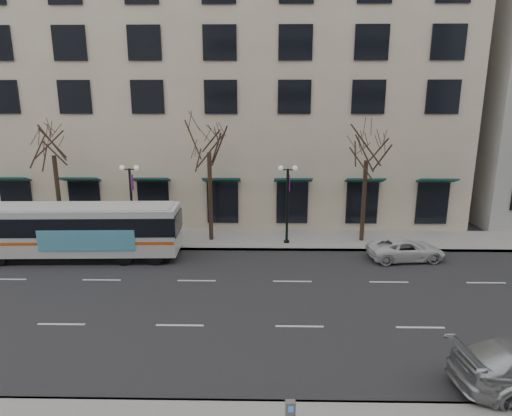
{
  "coord_description": "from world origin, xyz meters",
  "views": [
    {
      "loc": [
        3.48,
        -18.38,
        9.07
      ],
      "look_at": [
        3.11,
        2.03,
        4.0
      ],
      "focal_mm": 30.0,
      "sensor_mm": 36.0,
      "label": 1
    }
  ],
  "objects_px": {
    "city_bus": "(78,230)",
    "pay_station": "(290,412)",
    "tree_far_left": "(52,140)",
    "lamp_post_right": "(287,201)",
    "tree_far_right": "(367,145)",
    "white_pickup": "(406,250)",
    "tree_far_mid": "(209,137)",
    "lamp_post_left": "(132,200)"
  },
  "relations": [
    {
      "from": "city_bus",
      "to": "pay_station",
      "type": "xyz_separation_m",
      "value": [
        11.62,
        -14.15,
        -0.72
      ]
    },
    {
      "from": "tree_far_left",
      "to": "lamp_post_right",
      "type": "height_order",
      "value": "tree_far_left"
    },
    {
      "from": "tree_far_right",
      "to": "white_pickup",
      "type": "distance_m",
      "value": 6.88
    },
    {
      "from": "tree_far_left",
      "to": "tree_far_right",
      "type": "distance_m",
      "value": 20.0
    },
    {
      "from": "tree_far_left",
      "to": "tree_far_mid",
      "type": "height_order",
      "value": "tree_far_mid"
    },
    {
      "from": "lamp_post_right",
      "to": "pay_station",
      "type": "height_order",
      "value": "lamp_post_right"
    },
    {
      "from": "pay_station",
      "to": "tree_far_right",
      "type": "bearing_deg",
      "value": 67.44
    },
    {
      "from": "tree_far_mid",
      "to": "white_pickup",
      "type": "distance_m",
      "value": 13.82
    },
    {
      "from": "lamp_post_left",
      "to": "lamp_post_right",
      "type": "relative_size",
      "value": 1.0
    },
    {
      "from": "tree_far_left",
      "to": "tree_far_mid",
      "type": "xyz_separation_m",
      "value": [
        10.0,
        0.0,
        0.21
      ]
    },
    {
      "from": "tree_far_left",
      "to": "lamp_post_left",
      "type": "bearing_deg",
      "value": -6.83
    },
    {
      "from": "tree_far_mid",
      "to": "lamp_post_right",
      "type": "relative_size",
      "value": 1.64
    },
    {
      "from": "tree_far_left",
      "to": "lamp_post_right",
      "type": "bearing_deg",
      "value": -2.29
    },
    {
      "from": "tree_far_right",
      "to": "tree_far_left",
      "type": "bearing_deg",
      "value": 180.0
    },
    {
      "from": "tree_far_mid",
      "to": "lamp_post_left",
      "type": "bearing_deg",
      "value": -173.15
    },
    {
      "from": "lamp_post_right",
      "to": "city_bus",
      "type": "distance_m",
      "value": 12.76
    },
    {
      "from": "city_bus",
      "to": "tree_far_right",
      "type": "bearing_deg",
      "value": 8.79
    },
    {
      "from": "tree_far_mid",
      "to": "tree_far_right",
      "type": "distance_m",
      "value": 10.01
    },
    {
      "from": "tree_far_right",
      "to": "white_pickup",
      "type": "height_order",
      "value": "tree_far_right"
    },
    {
      "from": "lamp_post_left",
      "to": "pay_station",
      "type": "xyz_separation_m",
      "value": [
        9.21,
        -16.85,
        -1.89
      ]
    },
    {
      "from": "tree_far_left",
      "to": "lamp_post_left",
      "type": "relative_size",
      "value": 1.6
    },
    {
      "from": "tree_far_left",
      "to": "lamp_post_left",
      "type": "height_order",
      "value": "tree_far_left"
    },
    {
      "from": "tree_far_mid",
      "to": "pay_station",
      "type": "xyz_separation_m",
      "value": [
        4.21,
        -17.45,
        -5.86
      ]
    },
    {
      "from": "lamp_post_right",
      "to": "city_bus",
      "type": "bearing_deg",
      "value": -167.72
    },
    {
      "from": "tree_far_right",
      "to": "lamp_post_right",
      "type": "xyz_separation_m",
      "value": [
        -4.99,
        -0.6,
        -3.48
      ]
    },
    {
      "from": "tree_far_right",
      "to": "pay_station",
      "type": "distance_m",
      "value": 19.16
    },
    {
      "from": "city_bus",
      "to": "pay_station",
      "type": "distance_m",
      "value": 18.33
    },
    {
      "from": "white_pickup",
      "to": "pay_station",
      "type": "bearing_deg",
      "value": 145.19
    },
    {
      "from": "tree_far_mid",
      "to": "white_pickup",
      "type": "bearing_deg",
      "value": -14.93
    },
    {
      "from": "tree_far_mid",
      "to": "city_bus",
      "type": "xyz_separation_m",
      "value": [
        -7.41,
        -3.3,
        -5.14
      ]
    },
    {
      "from": "lamp_post_right",
      "to": "city_bus",
      "type": "height_order",
      "value": "lamp_post_right"
    },
    {
      "from": "tree_far_right",
      "to": "city_bus",
      "type": "xyz_separation_m",
      "value": [
        -17.41,
        -3.3,
        -4.65
      ]
    },
    {
      "from": "lamp_post_left",
      "to": "tree_far_left",
      "type": "bearing_deg",
      "value": 173.17
    },
    {
      "from": "tree_far_right",
      "to": "pay_station",
      "type": "bearing_deg",
      "value": -108.34
    },
    {
      "from": "tree_far_mid",
      "to": "lamp_post_left",
      "type": "distance_m",
      "value": 6.4
    },
    {
      "from": "tree_far_left",
      "to": "tree_far_mid",
      "type": "bearing_deg",
      "value": 0.0
    },
    {
      "from": "tree_far_left",
      "to": "lamp_post_right",
      "type": "relative_size",
      "value": 1.6
    },
    {
      "from": "tree_far_left",
      "to": "pay_station",
      "type": "distance_m",
      "value": 23.21
    },
    {
      "from": "city_bus",
      "to": "pay_station",
      "type": "height_order",
      "value": "city_bus"
    },
    {
      "from": "tree_far_mid",
      "to": "tree_far_right",
      "type": "bearing_deg",
      "value": -0.0
    },
    {
      "from": "tree_far_left",
      "to": "city_bus",
      "type": "relative_size",
      "value": 0.69
    },
    {
      "from": "city_bus",
      "to": "tree_far_mid",
      "type": "bearing_deg",
      "value": 22.08
    }
  ]
}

